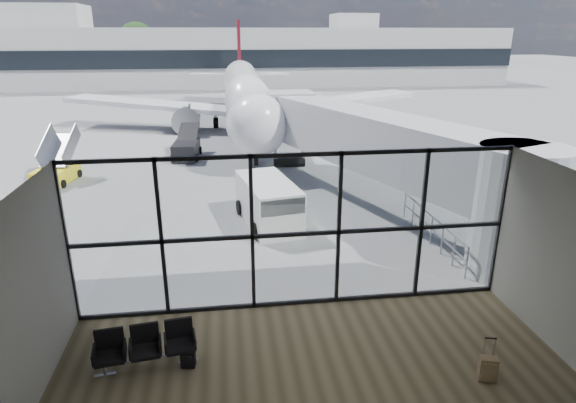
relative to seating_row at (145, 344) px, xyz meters
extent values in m
plane|color=slate|center=(3.88, 42.19, -0.57)|extent=(220.00, 220.00, 0.00)
cube|color=brown|center=(3.88, -1.81, -0.56)|extent=(12.00, 8.00, 0.01)
cube|color=silver|center=(3.88, -1.81, 3.93)|extent=(12.00, 8.00, 0.02)
cube|color=beige|center=(-2.12, -1.81, 1.68)|extent=(0.02, 8.00, 4.50)
cube|color=white|center=(3.88, 2.19, 1.68)|extent=(12.00, 0.04, 4.50)
cube|color=black|center=(3.88, 2.19, -0.51)|extent=(12.00, 0.12, 0.10)
cube|color=black|center=(3.88, 2.19, 1.63)|extent=(12.00, 0.12, 0.10)
cube|color=black|center=(3.88, 2.19, 3.87)|extent=(12.00, 0.12, 0.10)
cube|color=black|center=(-2.12, 2.19, 1.68)|extent=(0.10, 0.12, 4.50)
cube|color=black|center=(0.28, 2.19, 1.68)|extent=(0.10, 0.12, 4.50)
cube|color=black|center=(2.68, 2.19, 1.68)|extent=(0.10, 0.12, 4.50)
cube|color=black|center=(5.08, 2.19, 1.68)|extent=(0.10, 0.12, 4.50)
cube|color=black|center=(7.48, 2.19, 1.68)|extent=(0.10, 0.12, 4.50)
cube|color=black|center=(9.88, 2.19, 1.68)|extent=(0.10, 0.12, 4.50)
cylinder|color=#ACAEB1|center=(11.08, 3.19, 1.53)|extent=(2.80, 2.80, 4.20)
cube|color=#ACAEB1|center=(8.43, 10.19, 2.43)|extent=(7.45, 14.81, 2.40)
cube|color=#ACAEB1|center=(5.78, 17.19, 2.43)|extent=(2.60, 2.20, 2.60)
cylinder|color=gray|center=(4.98, 17.19, 0.33)|extent=(0.20, 0.20, 1.80)
cylinder|color=gray|center=(6.58, 17.19, 0.33)|extent=(0.20, 0.20, 1.80)
cylinder|color=black|center=(5.78, 17.19, -0.32)|extent=(1.80, 0.56, 0.56)
cylinder|color=gray|center=(9.48, 2.99, -0.02)|extent=(0.06, 0.06, 1.10)
cylinder|color=gray|center=(9.48, 3.89, -0.02)|extent=(0.06, 0.06, 1.10)
cylinder|color=gray|center=(9.48, 4.79, -0.02)|extent=(0.06, 0.06, 1.10)
cylinder|color=gray|center=(9.48, 5.69, -0.02)|extent=(0.06, 0.06, 1.10)
cylinder|color=gray|center=(9.48, 6.59, -0.02)|extent=(0.06, 0.06, 1.10)
cylinder|color=gray|center=(9.48, 7.49, -0.02)|extent=(0.06, 0.06, 1.10)
cylinder|color=gray|center=(9.48, 8.39, -0.02)|extent=(0.06, 0.06, 1.10)
cylinder|color=gray|center=(9.48, 5.69, 0.51)|extent=(0.06, 5.40, 0.06)
cylinder|color=gray|center=(9.48, 5.69, 0.03)|extent=(0.06, 5.40, 0.06)
cube|color=#A1A29D|center=(3.88, 64.19, 3.43)|extent=(80.00, 12.00, 8.00)
cube|color=black|center=(3.88, 58.09, 3.43)|extent=(80.00, 0.20, 2.40)
cube|color=#A1A29D|center=(-21.12, 64.19, 8.93)|extent=(10.00, 8.00, 3.00)
cube|color=#A1A29D|center=(21.88, 64.19, 8.43)|extent=(6.00, 6.00, 2.00)
cylinder|color=#382619|center=(-29.12, 74.19, 1.14)|extent=(0.50, 0.50, 3.42)
sphere|color=black|center=(-29.12, 74.19, 5.32)|extent=(6.27, 6.27, 6.27)
cylinder|color=#382619|center=(-23.12, 74.19, 0.78)|extent=(0.50, 0.50, 2.70)
sphere|color=black|center=(-23.12, 74.19, 4.08)|extent=(4.95, 4.95, 4.95)
cylinder|color=#382619|center=(-17.12, 74.19, 0.96)|extent=(0.50, 0.50, 3.06)
sphere|color=black|center=(-17.12, 74.19, 4.70)|extent=(5.61, 5.61, 5.61)
cylinder|color=#382619|center=(-11.12, 74.19, 1.14)|extent=(0.50, 0.50, 3.42)
sphere|color=black|center=(-11.12, 74.19, 5.32)|extent=(6.27, 6.27, 6.27)
cube|color=gray|center=(0.02, -0.12, -0.30)|extent=(2.29, 0.39, 0.04)
cube|color=black|center=(-0.76, -0.23, -0.10)|extent=(0.73, 0.69, 0.08)
cube|color=black|center=(-0.80, 0.06, 0.17)|extent=(0.65, 0.16, 0.58)
cube|color=black|center=(0.02, -0.12, -0.10)|extent=(0.73, 0.69, 0.08)
cube|color=black|center=(-0.02, 0.17, 0.17)|extent=(0.65, 0.16, 0.58)
cube|color=black|center=(0.80, -0.02, -0.10)|extent=(0.73, 0.69, 0.08)
cube|color=black|center=(0.76, 0.27, 0.17)|extent=(0.65, 0.16, 0.58)
cylinder|color=gray|center=(-0.92, -0.25, -0.43)|extent=(0.06, 0.06, 0.26)
cylinder|color=gray|center=(0.95, 0.00, -0.43)|extent=(0.06, 0.06, 0.26)
cube|color=black|center=(0.97, -0.20, -0.34)|extent=(0.35, 0.25, 0.45)
cube|color=black|center=(0.95, -0.33, -0.34)|extent=(0.27, 0.10, 0.30)
cylinder|color=black|center=(0.98, -0.10, -0.12)|extent=(0.31, 0.13, 0.08)
cube|color=#8D734F|center=(7.67, -1.59, -0.26)|extent=(0.43, 0.33, 0.58)
cube|color=#8D734F|center=(7.64, -1.71, -0.26)|extent=(0.32, 0.12, 0.43)
cylinder|color=gray|center=(7.60, -1.45, 0.24)|extent=(0.03, 0.03, 0.48)
cylinder|color=gray|center=(7.80, -1.51, 0.24)|extent=(0.03, 0.03, 0.48)
cube|color=black|center=(7.70, -1.48, 0.47)|extent=(0.26, 0.10, 0.02)
cylinder|color=black|center=(7.60, -1.45, -0.53)|extent=(0.05, 0.07, 0.06)
cylinder|color=black|center=(7.80, -1.51, -0.53)|extent=(0.05, 0.07, 0.06)
cylinder|color=silver|center=(3.98, 29.54, 2.15)|extent=(3.60, 27.18, 3.35)
sphere|color=silver|center=(3.86, 15.97, 2.15)|extent=(3.35, 3.35, 3.35)
cone|color=silver|center=(4.12, 45.38, 2.42)|extent=(3.40, 5.46, 3.35)
cube|color=black|center=(3.86, 16.51, 2.60)|extent=(2.00, 1.10, 0.45)
cube|color=silver|center=(-3.70, 30.52, 1.38)|extent=(13.85, 7.23, 1.07)
cylinder|color=black|center=(-0.73, 28.68, 0.48)|extent=(1.93, 3.09, 1.90)
cube|color=silver|center=(1.22, 44.95, 2.51)|extent=(5.21, 2.67, 0.16)
cube|color=silver|center=(11.68, 30.38, 1.38)|extent=(13.87, 7.01, 1.07)
cylinder|color=black|center=(8.68, 28.59, 0.48)|extent=(1.93, 3.09, 1.90)
cube|color=silver|center=(7.02, 44.90, 2.51)|extent=(5.20, 2.59, 0.16)
cube|color=maroon|center=(4.12, 45.38, 5.41)|extent=(0.30, 3.44, 5.43)
cylinder|color=gray|center=(3.87, 17.78, 0.07)|extent=(0.18, 0.18, 1.27)
cylinder|color=black|center=(3.87, 17.78, -0.25)|extent=(0.23, 0.64, 0.63)
cylinder|color=black|center=(1.45, 30.02, -0.16)|extent=(0.42, 0.87, 0.87)
cylinder|color=black|center=(6.52, 29.97, -0.16)|extent=(0.42, 0.87, 0.87)
cube|color=silver|center=(3.71, 8.58, 0.33)|extent=(2.51, 4.37, 1.79)
cube|color=black|center=(3.99, 7.08, 0.82)|extent=(1.87, 1.36, 0.63)
cylinder|color=black|center=(3.07, 7.10, -0.25)|extent=(0.33, 0.66, 0.63)
cylinder|color=black|center=(4.83, 7.42, -0.25)|extent=(0.33, 0.66, 0.63)
cylinder|color=black|center=(2.59, 9.74, -0.25)|extent=(0.33, 0.66, 0.63)
cylinder|color=black|center=(4.35, 10.06, -0.25)|extent=(0.33, 0.66, 0.63)
cube|color=black|center=(-0.30, 19.99, -0.01)|extent=(1.63, 3.11, 1.00)
cube|color=black|center=(-0.21, 21.19, 0.74)|extent=(1.39, 2.59, 1.03)
cylinder|color=black|center=(-1.08, 19.04, -0.31)|extent=(0.24, 0.52, 0.50)
cylinder|color=black|center=(0.33, 18.94, -0.31)|extent=(0.24, 0.52, 0.50)
cylinder|color=black|center=(-0.93, 21.04, -0.31)|extent=(0.24, 0.52, 0.50)
cylinder|color=black|center=(0.47, 20.94, -0.31)|extent=(0.24, 0.52, 0.50)
cube|color=yellow|center=(-6.74, 15.72, -0.14)|extent=(1.91, 2.86, 0.76)
cube|color=gray|center=(-6.62, 16.48, 0.96)|extent=(1.64, 2.34, 1.41)
cylinder|color=black|center=(-7.63, 14.90, -0.36)|extent=(0.25, 0.44, 0.42)
cylinder|color=black|center=(-6.13, 14.67, -0.36)|extent=(0.25, 0.44, 0.42)
cylinder|color=black|center=(-7.34, 16.78, -0.36)|extent=(0.25, 0.44, 0.42)
cylinder|color=black|center=(-5.84, 16.55, -0.36)|extent=(0.25, 0.44, 0.42)
cube|color=orange|center=(2.88, 14.35, -0.55)|extent=(0.47, 0.47, 0.03)
cone|color=orange|center=(2.88, 14.35, -0.23)|extent=(0.45, 0.45, 0.67)
cube|color=#F8550D|center=(8.88, 19.19, -0.55)|extent=(0.43, 0.43, 0.03)
cone|color=#F8550D|center=(8.88, 19.19, -0.26)|extent=(0.41, 0.41, 0.62)
camera|label=1|loc=(2.03, -9.83, 6.88)|focal=30.00mm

